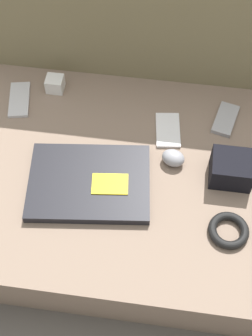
{
  "coord_description": "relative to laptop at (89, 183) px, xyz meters",
  "views": [
    {
      "loc": [
        0.09,
        -0.65,
        1.16
      ],
      "look_at": [
        0.0,
        0.0,
        0.17
      ],
      "focal_mm": 50.0,
      "sensor_mm": 36.0,
      "label": 1
    }
  ],
  "objects": [
    {
      "name": "couch_backrest",
      "position": [
        0.09,
        0.49,
        0.11
      ],
      "size": [
        0.96,
        0.2,
        0.54
      ],
      "color": "#756B4C",
      "rests_on": "ground_plane"
    },
    {
      "name": "laptop",
      "position": [
        0.0,
        0.0,
        0.0
      ],
      "size": [
        0.33,
        0.25,
        0.03
      ],
      "rotation": [
        0.0,
        0.0,
        0.11
      ],
      "color": "black",
      "rests_on": "couch_seat"
    },
    {
      "name": "camera_pouch",
      "position": [
        0.35,
        0.07,
        0.02
      ],
      "size": [
        0.1,
        0.09,
        0.07
      ],
      "color": "black",
      "rests_on": "couch_seat"
    },
    {
      "name": "ground_plane",
      "position": [
        0.09,
        0.05,
        -0.16
      ],
      "size": [
        8.0,
        8.0,
        0.0
      ],
      "primitive_type": "plane",
      "color": "#4C4742"
    },
    {
      "name": "phone_silver",
      "position": [
        -0.25,
        0.25,
        -0.01
      ],
      "size": [
        0.08,
        0.14,
        0.01
      ],
      "rotation": [
        0.0,
        0.0,
        0.2
      ],
      "color": "#B7B7BC",
      "rests_on": "couch_seat"
    },
    {
      "name": "phone_small",
      "position": [
        0.18,
        0.2,
        -0.01
      ],
      "size": [
        0.08,
        0.12,
        0.01
      ],
      "rotation": [
        0.0,
        0.0,
        0.13
      ],
      "color": "silver",
      "rests_on": "couch_seat"
    },
    {
      "name": "phone_black",
      "position": [
        0.34,
        0.26,
        -0.01
      ],
      "size": [
        0.08,
        0.12,
        0.01
      ],
      "rotation": [
        0.0,
        0.0,
        -0.24
      ],
      "color": "#99999E",
      "rests_on": "couch_seat"
    },
    {
      "name": "cable_coil",
      "position": [
        0.35,
        -0.09,
        -0.0
      ],
      "size": [
        0.1,
        0.1,
        0.02
      ],
      "color": "black",
      "rests_on": "couch_seat"
    },
    {
      "name": "couch_seat",
      "position": [
        0.09,
        0.05,
        -0.09
      ],
      "size": [
        0.96,
        0.67,
        0.15
      ],
      "color": "#7A6656",
      "rests_on": "ground_plane"
    },
    {
      "name": "computer_mouse",
      "position": [
        0.2,
        0.1,
        0.01
      ],
      "size": [
        0.07,
        0.06,
        0.04
      ],
      "rotation": [
        0.0,
        0.0,
        -0.29
      ],
      "color": "gray",
      "rests_on": "couch_seat"
    },
    {
      "name": "charger_brick",
      "position": [
        -0.16,
        0.31,
        0.01
      ],
      "size": [
        0.05,
        0.05,
        0.04
      ],
      "color": "silver",
      "rests_on": "couch_seat"
    }
  ]
}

